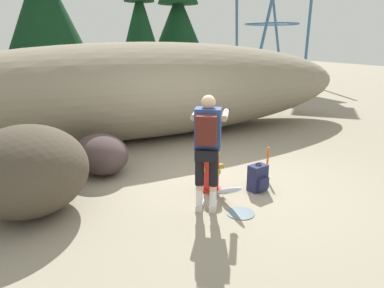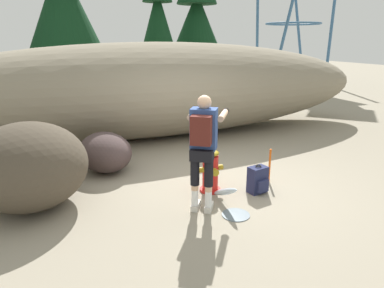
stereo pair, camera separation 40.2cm
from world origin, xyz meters
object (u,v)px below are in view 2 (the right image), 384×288
object	(u,v)px
spare_backpack	(258,180)
survey_stake	(270,165)
boulder_large	(29,166)
boulder_mid	(105,152)
fire_hydrant	(210,171)
boulder_small	(41,171)
utility_worker	(203,139)

from	to	relation	value
spare_backpack	survey_stake	size ratio (longest dim) A/B	0.78
survey_stake	boulder_large	bearing A→B (deg)	173.02
boulder_mid	survey_stake	size ratio (longest dim) A/B	1.95
spare_backpack	boulder_mid	xyz separation A→B (m)	(-2.17, 1.90, 0.16)
spare_backpack	survey_stake	xyz separation A→B (m)	(0.43, 0.32, 0.08)
fire_hydrant	boulder_large	distance (m)	2.76
fire_hydrant	spare_backpack	bearing A→B (deg)	-25.39
boulder_large	survey_stake	world-z (taller)	boulder_large
spare_backpack	boulder_small	bearing A→B (deg)	-127.81
boulder_small	survey_stake	xyz separation A→B (m)	(3.73, -1.36, 0.08)
boulder_mid	boulder_small	size ratio (longest dim) A/B	1.52
boulder_large	survey_stake	bearing A→B (deg)	-6.98
utility_worker	boulder_large	xyz separation A→B (m)	(-2.35, 0.97, -0.42)
spare_backpack	boulder_large	bearing A→B (deg)	-113.82
boulder_small	utility_worker	bearing A→B (deg)	-39.76
fire_hydrant	survey_stake	bearing A→B (deg)	-0.67
boulder_mid	fire_hydrant	bearing A→B (deg)	-46.77
boulder_small	survey_stake	distance (m)	3.97
survey_stake	boulder_mid	bearing A→B (deg)	148.74
boulder_small	survey_stake	bearing A→B (deg)	-20.08
boulder_small	fire_hydrant	bearing A→B (deg)	-27.45
utility_worker	boulder_large	bearing A→B (deg)	101.57
boulder_mid	survey_stake	bearing A→B (deg)	-31.26
spare_backpack	survey_stake	distance (m)	0.54
fire_hydrant	boulder_mid	distance (m)	2.15
fire_hydrant	boulder_mid	size ratio (longest dim) A/B	0.65
fire_hydrant	boulder_large	world-z (taller)	boulder_large
utility_worker	boulder_large	world-z (taller)	utility_worker
boulder_small	boulder_mid	bearing A→B (deg)	10.91
fire_hydrant	boulder_mid	bearing A→B (deg)	133.23
spare_backpack	utility_worker	bearing A→B (deg)	-90.75
utility_worker	boulder_mid	world-z (taller)	utility_worker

